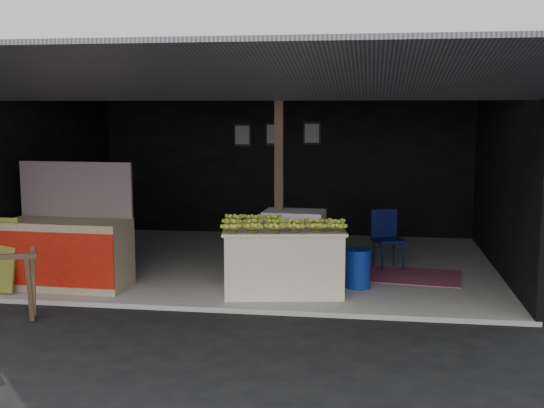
% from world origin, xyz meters
% --- Properties ---
extents(ground, '(80.00, 80.00, 0.00)m').
position_xyz_m(ground, '(0.00, 0.00, 0.00)').
color(ground, black).
rests_on(ground, ground).
extents(concrete_slab, '(7.00, 5.00, 0.06)m').
position_xyz_m(concrete_slab, '(0.00, 2.50, 0.03)').
color(concrete_slab, gray).
rests_on(concrete_slab, ground).
extents(shophouse, '(7.40, 7.29, 3.02)m').
position_xyz_m(shophouse, '(0.00, 2.82, 2.10)').
color(shophouse, black).
rests_on(shophouse, ground).
extents(banana_table, '(1.66, 1.17, 0.84)m').
position_xyz_m(banana_table, '(0.51, 0.81, 0.48)').
color(banana_table, silver).
rests_on(banana_table, concrete_slab).
extents(banana_pile, '(1.52, 1.06, 0.17)m').
position_xyz_m(banana_pile, '(0.51, 0.81, 0.98)').
color(banana_pile, yellow).
rests_on(banana_pile, banana_table).
extents(white_crate, '(0.87, 0.62, 0.92)m').
position_xyz_m(white_crate, '(0.54, 1.70, 0.52)').
color(white_crate, white).
rests_on(white_crate, concrete_slab).
extents(neighbor_stall, '(1.61, 0.77, 1.64)m').
position_xyz_m(neighbor_stall, '(-2.33, 0.67, 0.55)').
color(neighbor_stall, '#998466').
rests_on(neighbor_stall, concrete_slab).
extents(sawhorse, '(0.90, 0.89, 0.78)m').
position_xyz_m(sawhorse, '(-2.50, -0.69, 0.49)').
color(sawhorse, brown).
rests_on(sawhorse, ground).
extents(water_barrel, '(0.33, 0.33, 0.48)m').
position_xyz_m(water_barrel, '(1.44, 1.18, 0.30)').
color(water_barrel, navy).
rests_on(water_barrel, concrete_slab).
extents(plastic_chair, '(0.53, 0.53, 0.86)m').
position_xyz_m(plastic_chair, '(1.83, 2.41, 0.56)').
color(plastic_chair, '#0A1137').
rests_on(plastic_chair, concrete_slab).
extents(magenta_rug, '(1.61, 1.18, 0.01)m').
position_xyz_m(magenta_rug, '(2.11, 1.91, 0.07)').
color(magenta_rug, maroon).
rests_on(magenta_rug, concrete_slab).
extents(picture_frames, '(1.62, 0.04, 0.46)m').
position_xyz_m(picture_frames, '(-0.17, 4.89, 1.93)').
color(picture_frames, black).
rests_on(picture_frames, shophouse).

